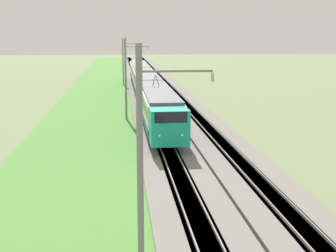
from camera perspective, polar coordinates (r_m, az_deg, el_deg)
The scene contains 9 objects.
ballast_main at distance 57.96m, azimuth -2.33°, elevation 2.42°, with size 240.00×4.40×0.30m.
ballast_adjacent at distance 58.42m, azimuth 2.17°, elevation 2.49°, with size 240.00×4.40×0.30m.
track_main at distance 57.96m, azimuth -2.33°, elevation 2.43°, with size 240.00×1.57×0.45m.
track_adjacent at distance 58.42m, azimuth 2.17°, elevation 2.50°, with size 240.00×1.57×0.45m.
grass_verge at distance 57.94m, azimuth -8.73°, elevation 2.20°, with size 240.00×10.55×0.12m.
passenger_train at distance 63.34m, azimuth -2.67°, elevation 5.13°, with size 60.76×2.95×4.95m.
catenary_mast_near at distance 15.72m, azimuth -3.20°, elevation -5.42°, with size 0.22×2.56×8.69m.
catenary_mast_mid at distance 49.18m, azimuth -5.11°, elevation 5.83°, with size 0.22×2.56×8.57m.
catenary_mast_far at distance 83.03m, azimuth -5.47°, elevation 7.86°, with size 0.22×2.56×8.18m.
Camera 1 is at (-7.18, 3.53, 8.97)m, focal length 50.00 mm.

